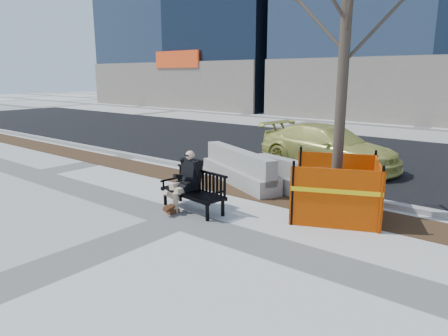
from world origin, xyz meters
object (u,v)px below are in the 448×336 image
at_px(tree_fence, 334,215).
at_px(bench, 193,210).
at_px(sedan, 327,167).
at_px(seated_man, 188,207).
at_px(jersey_barrier_left, 239,183).
at_px(jersey_barrier_right, 299,196).

bearing_deg(tree_fence, bench, -147.12).
relative_size(tree_fence, sedan, 1.39).
xyz_separation_m(seated_man, tree_fence, (2.79, 1.59, 0.00)).
relative_size(bench, sedan, 0.36).
bearing_deg(sedan, jersey_barrier_left, 172.88).
bearing_deg(tree_fence, jersey_barrier_left, 165.34).
height_order(bench, jersey_barrier_left, jersey_barrier_left).
bearing_deg(tree_fence, sedan, 116.96).
height_order(seated_man, jersey_barrier_right, seated_man).
bearing_deg(jersey_barrier_left, bench, -51.96).
distance_m(tree_fence, jersey_barrier_left, 3.28).
bearing_deg(sedan, bench, -174.14).
relative_size(tree_fence, jersey_barrier_left, 1.99).
bearing_deg(jersey_barrier_left, sedan, 97.12).
xyz_separation_m(tree_fence, jersey_barrier_right, (-1.27, 0.80, 0.00)).
relative_size(bench, jersey_barrier_left, 0.51).
xyz_separation_m(tree_fence, jersey_barrier_left, (-3.17, 0.83, 0.00)).
relative_size(sedan, jersey_barrier_right, 1.58).
distance_m(seated_man, jersey_barrier_left, 2.44).
distance_m(bench, seated_man, 0.24).
bearing_deg(seated_man, bench, -10.95).
bearing_deg(tree_fence, jersey_barrier_right, 147.83).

